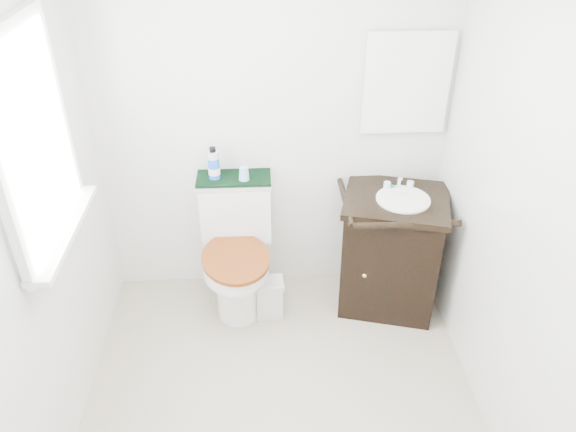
{
  "coord_description": "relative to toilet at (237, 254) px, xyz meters",
  "views": [
    {
      "loc": [
        -0.07,
        -2.03,
        2.58
      ],
      "look_at": [
        0.07,
        0.75,
        0.81
      ],
      "focal_mm": 35.0,
      "sensor_mm": 36.0,
      "label": 1
    }
  ],
  "objects": [
    {
      "name": "wall_back",
      "position": [
        0.25,
        0.24,
        0.82
      ],
      "size": [
        2.4,
        0.0,
        2.4
      ],
      "primitive_type": "plane",
      "rotation": [
        1.57,
        0.0,
        0.0
      ],
      "color": "silver",
      "rests_on": "ground"
    },
    {
      "name": "floor",
      "position": [
        0.25,
        -0.96,
        -0.38
      ],
      "size": [
        2.4,
        2.4,
        0.0
      ],
      "primitive_type": "plane",
      "color": "#A99E88",
      "rests_on": "ground"
    },
    {
      "name": "cup",
      "position": [
        0.07,
        0.09,
        0.56
      ],
      "size": [
        0.07,
        0.07,
        0.08
      ],
      "primitive_type": "cone",
      "color": "#93C2F1",
      "rests_on": "towel"
    },
    {
      "name": "mirror",
      "position": [
        1.06,
        0.21,
        1.07
      ],
      "size": [
        0.5,
        0.02,
        0.6
      ],
      "primitive_type": "cube",
      "color": "silver",
      "rests_on": "wall_back"
    },
    {
      "name": "trash_bin",
      "position": [
        0.2,
        -0.16,
        -0.24
      ],
      "size": [
        0.2,
        0.16,
        0.28
      ],
      "color": "silver",
      "rests_on": "floor"
    },
    {
      "name": "towel",
      "position": [
        0.0,
        0.13,
        0.5
      ],
      "size": [
        0.47,
        0.22,
        0.02
      ],
      "primitive_type": "cube",
      "color": "black",
      "rests_on": "toilet"
    },
    {
      "name": "toilet",
      "position": [
        0.0,
        0.0,
        0.0
      ],
      "size": [
        0.49,
        0.67,
        0.88
      ],
      "color": "white",
      "rests_on": "floor"
    },
    {
      "name": "vanity",
      "position": [
        1.01,
        -0.06,
        0.05
      ],
      "size": [
        0.75,
        0.69,
        0.92
      ],
      "color": "black",
      "rests_on": "floor"
    },
    {
      "name": "wall_right",
      "position": [
        1.35,
        -0.96,
        0.82
      ],
      "size": [
        0.0,
        2.4,
        2.4
      ],
      "primitive_type": "plane",
      "rotation": [
        1.57,
        0.0,
        -1.57
      ],
      "color": "silver",
      "rests_on": "ground"
    },
    {
      "name": "soap_bar",
      "position": [
        0.99,
        0.06,
        0.45
      ],
      "size": [
        0.08,
        0.05,
        0.02
      ],
      "primitive_type": "ellipsoid",
      "color": "#1A8176",
      "rests_on": "vanity"
    },
    {
      "name": "mouthwash_bottle",
      "position": [
        -0.12,
        0.12,
        0.61
      ],
      "size": [
        0.07,
        0.07,
        0.21
      ],
      "color": "blue",
      "rests_on": "towel"
    },
    {
      "name": "wall_left",
      "position": [
        -0.85,
        -0.96,
        0.82
      ],
      "size": [
        0.0,
        2.4,
        2.4
      ],
      "primitive_type": "plane",
      "rotation": [
        1.57,
        0.0,
        1.57
      ],
      "color": "silver",
      "rests_on": "ground"
    },
    {
      "name": "window",
      "position": [
        -0.82,
        -0.71,
        1.17
      ],
      "size": [
        0.02,
        0.7,
        0.9
      ],
      "primitive_type": "cube",
      "color": "white",
      "rests_on": "wall_left"
    }
  ]
}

